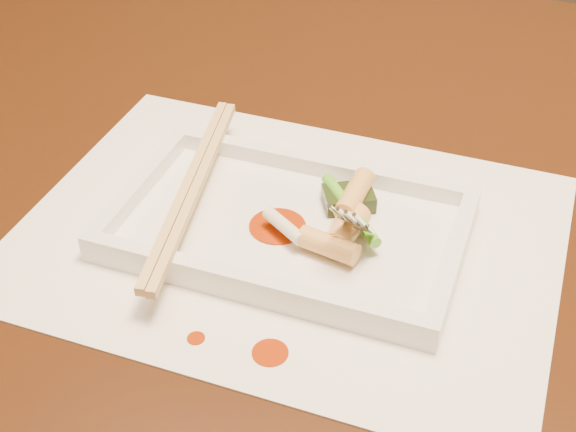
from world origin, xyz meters
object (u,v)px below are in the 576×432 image
(table, at_px, (210,255))
(placemat, at_px, (288,235))
(plate_base, at_px, (288,230))
(chopstick_a, at_px, (187,185))
(fork, at_px, (393,150))

(table, height_order, placemat, placemat)
(placemat, height_order, plate_base, plate_base)
(chopstick_a, bearing_deg, table, 105.96)
(fork, bearing_deg, chopstick_a, -173.25)
(chopstick_a, xyz_separation_m, fork, (0.15, 0.02, 0.06))
(placemat, bearing_deg, chopstick_a, -180.00)
(table, xyz_separation_m, fork, (0.17, -0.04, 0.18))
(plate_base, bearing_deg, fork, 14.42)
(table, distance_m, fork, 0.25)
(placemat, height_order, chopstick_a, chopstick_a)
(placemat, distance_m, chopstick_a, 0.09)
(table, relative_size, fork, 10.00)
(table, xyz_separation_m, plate_base, (0.10, -0.06, 0.11))
(table, xyz_separation_m, chopstick_a, (0.02, -0.06, 0.13))
(placemat, distance_m, plate_base, 0.00)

